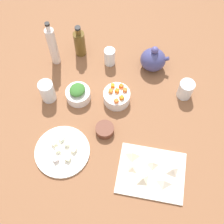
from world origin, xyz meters
TOP-DOWN VIEW (x-y plane):
  - tabletop at (0.00, 0.00)cm, footprint 190.00×190.00cm
  - cutting_board at (21.60, -25.46)cm, footprint 30.49×24.59cm
  - plate_tofu at (-19.97, -21.61)cm, footprint 25.50×25.50cm
  - bowl_greens at (-18.42, 8.28)cm, footprint 12.27×12.27cm
  - bowl_carrots at (0.88, 9.79)cm, footprint 13.33×13.33cm
  - bowl_small_side at (-2.21, -8.31)cm, footprint 8.77×8.77cm
  - teapot at (16.69, 33.23)cm, footprint 15.00×12.29cm
  - bottle_0 at (-23.03, 36.94)cm, footprint 6.00×6.00cm
  - bottle_1 at (-35.09, 29.36)cm, footprint 4.68×4.68cm
  - drinking_glass_0 at (34.39, 18.16)cm, footprint 7.52×7.52cm
  - drinking_glass_1 at (-6.23, 32.58)cm, footprint 5.82×5.82cm
  - drinking_glass_2 at (-33.19, 6.07)cm, footprint 7.33×7.33cm
  - carrot_cube_0 at (2.46, 13.79)cm, footprint 2.51×2.51cm
  - carrot_cube_1 at (-1.69, 13.37)cm, footprint 1.92×1.92cm
  - carrot_cube_2 at (-2.21, 10.12)cm, footprint 2.16×2.16cm
  - carrot_cube_3 at (3.63, 7.21)cm, footprint 2.54×2.54cm
  - carrot_cube_4 at (0.83, 10.79)cm, footprint 2.20×2.20cm
  - carrot_cube_5 at (4.65, 11.78)cm, footprint 2.14×2.14cm
  - carrot_cube_6 at (1.38, 5.00)cm, footprint 2.52×2.52cm
  - chopped_greens_mound at (-18.42, 8.28)cm, footprint 10.02×10.41cm
  - tofu_cube_0 at (-21.76, -21.79)cm, footprint 2.83×2.83cm
  - tofu_cube_1 at (-18.28, -18.26)cm, footprint 2.53×2.53cm
  - tofu_cube_2 at (-24.14, -18.94)cm, footprint 3.09×3.09cm
  - tofu_cube_3 at (-16.34, -25.23)cm, footprint 2.60×2.60cm
  - tofu_cube_4 at (-21.36, -16.09)cm, footprint 3.03×3.03cm
  - tofu_cube_5 at (-21.59, -26.30)cm, footprint 3.10×3.10cm
  - tofu_cube_6 at (-14.63, -20.70)cm, footprint 2.85×2.85cm
  - dumpling_0 at (12.92, -24.86)cm, footprint 5.52×5.49cm
  - dumpling_1 at (27.40, -29.04)cm, footprint 5.94×5.59cm
  - dumpling_2 at (18.10, -29.46)cm, footprint 6.74×6.74cm
  - dumpling_3 at (30.70, -23.50)cm, footprint 6.43×6.42cm
  - dumpling_4 at (21.84, -21.55)cm, footprint 4.29×4.70cm
  - dumpling_5 at (12.35, -18.49)cm, footprint 5.54×5.89cm

SIDE VIEW (x-z plane):
  - tabletop at x=0.00cm, z-range 0.00..3.00cm
  - cutting_board at x=21.60cm, z-range 3.00..4.00cm
  - plate_tofu at x=-19.97cm, z-range 3.00..4.20cm
  - bowl_small_side at x=-2.21cm, z-range 3.00..6.99cm
  - dumpling_0 at x=12.92cm, z-range 4.00..6.01cm
  - dumpling_4 at x=21.84cm, z-range 4.00..6.29cm
  - dumpling_5 at x=12.35cm, z-range 4.00..6.31cm
  - dumpling_1 at x=27.40cm, z-range 4.00..6.42cm
  - tofu_cube_0 at x=-21.76cm, z-range 4.20..6.40cm
  - tofu_cube_1 at x=-18.28cm, z-range 4.20..6.40cm
  - tofu_cube_2 at x=-24.14cm, z-range 4.20..6.40cm
  - tofu_cube_3 at x=-16.34cm, z-range 4.20..6.40cm
  - tofu_cube_4 at x=-21.36cm, z-range 4.20..6.40cm
  - tofu_cube_5 at x=-21.59cm, z-range 4.20..6.40cm
  - tofu_cube_6 at x=-14.63cm, z-range 4.20..6.40cm
  - dumpling_2 at x=18.10cm, z-range 4.00..7.07cm
  - dumpling_3 at x=30.70cm, z-range 4.00..7.10cm
  - bowl_greens at x=-18.42cm, z-range 3.00..8.78cm
  - bowl_carrots at x=0.88cm, z-range 3.00..9.42cm
  - drinking_glass_0 at x=34.39cm, z-range 3.00..12.89cm
  - drinking_glass_1 at x=-6.23cm, z-range 3.00..13.19cm
  - drinking_glass_2 at x=-33.19cm, z-range 3.00..15.08cm
  - teapot at x=16.69cm, z-range 1.53..17.31cm
  - carrot_cube_0 at x=2.46cm, z-range 9.42..11.22cm
  - carrot_cube_1 at x=-1.69cm, z-range 9.42..11.22cm
  - carrot_cube_2 at x=-2.21cm, z-range 9.42..11.22cm
  - carrot_cube_3 at x=3.63cm, z-range 9.42..11.22cm
  - carrot_cube_4 at x=0.83cm, z-range 9.42..11.22cm
  - carrot_cube_5 at x=4.65cm, z-range 9.42..11.22cm
  - carrot_cube_6 at x=1.38cm, z-range 9.42..11.22cm
  - chopped_greens_mound at x=-18.42cm, z-range 8.78..12.09cm
  - bottle_0 at x=-23.03cm, z-range 1.26..21.04cm
  - bottle_1 at x=-35.09cm, z-range 1.24..29.53cm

